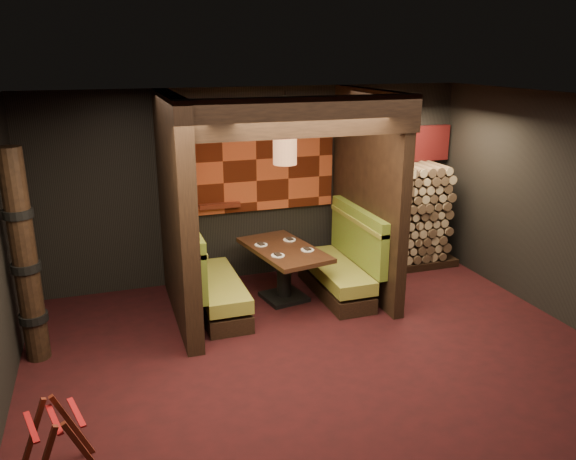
{
  "coord_description": "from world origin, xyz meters",
  "views": [
    {
      "loc": [
        -2.17,
        -5.15,
        3.3
      ],
      "look_at": [
        0.0,
        1.3,
        1.15
      ],
      "focal_mm": 35.0,
      "sensor_mm": 36.0,
      "label": 1
    }
  ],
  "objects_px": {
    "luggage_rack": "(58,444)",
    "pendant_lamp": "(285,147)",
    "totem_column": "(25,259)",
    "booth_bench_left": "(210,284)",
    "dining_table": "(284,264)",
    "firewood_stack": "(404,217)",
    "booth_bench_right": "(342,267)"
  },
  "relations": [
    {
      "from": "booth_bench_left",
      "to": "pendant_lamp",
      "type": "height_order",
      "value": "pendant_lamp"
    },
    {
      "from": "booth_bench_left",
      "to": "booth_bench_right",
      "type": "xyz_separation_m",
      "value": [
        1.89,
        0.0,
        0.0
      ]
    },
    {
      "from": "luggage_rack",
      "to": "pendant_lamp",
      "type": "bearing_deg",
      "value": 44.24
    },
    {
      "from": "booth_bench_right",
      "to": "luggage_rack",
      "type": "bearing_deg",
      "value": -143.49
    },
    {
      "from": "luggage_rack",
      "to": "totem_column",
      "type": "distance_m",
      "value": 2.33
    },
    {
      "from": "dining_table",
      "to": "booth_bench_left",
      "type": "bearing_deg",
      "value": -175.9
    },
    {
      "from": "totem_column",
      "to": "booth_bench_left",
      "type": "bearing_deg",
      "value": 14.75
    },
    {
      "from": "totem_column",
      "to": "firewood_stack",
      "type": "xyz_separation_m",
      "value": [
        5.33,
        1.25,
        -0.37
      ]
    },
    {
      "from": "dining_table",
      "to": "pendant_lamp",
      "type": "bearing_deg",
      "value": -90.0
    },
    {
      "from": "firewood_stack",
      "to": "dining_table",
      "type": "bearing_deg",
      "value": -164.15
    },
    {
      "from": "pendant_lamp",
      "to": "totem_column",
      "type": "bearing_deg",
      "value": -169.6
    },
    {
      "from": "dining_table",
      "to": "pendant_lamp",
      "type": "distance_m",
      "value": 1.63
    },
    {
      "from": "booth_bench_right",
      "to": "firewood_stack",
      "type": "xyz_separation_m",
      "value": [
        1.35,
        0.7,
        0.42
      ]
    },
    {
      "from": "booth_bench_left",
      "to": "luggage_rack",
      "type": "distance_m",
      "value": 3.21
    },
    {
      "from": "totem_column",
      "to": "firewood_stack",
      "type": "height_order",
      "value": "totem_column"
    },
    {
      "from": "dining_table",
      "to": "pendant_lamp",
      "type": "relative_size",
      "value": 1.68
    },
    {
      "from": "booth_bench_right",
      "to": "pendant_lamp",
      "type": "bearing_deg",
      "value": 178.31
    },
    {
      "from": "booth_bench_left",
      "to": "dining_table",
      "type": "height_order",
      "value": "booth_bench_left"
    },
    {
      "from": "booth_bench_left",
      "to": "luggage_rack",
      "type": "height_order",
      "value": "booth_bench_left"
    },
    {
      "from": "booth_bench_right",
      "to": "luggage_rack",
      "type": "xyz_separation_m",
      "value": [
        -3.64,
        -2.7,
        -0.05
      ]
    },
    {
      "from": "booth_bench_left",
      "to": "booth_bench_right",
      "type": "height_order",
      "value": "same"
    },
    {
      "from": "firewood_stack",
      "to": "totem_column",
      "type": "bearing_deg",
      "value": -166.81
    },
    {
      "from": "dining_table",
      "to": "firewood_stack",
      "type": "bearing_deg",
      "value": 15.85
    },
    {
      "from": "pendant_lamp",
      "to": "booth_bench_right",
      "type": "bearing_deg",
      "value": -1.69
    },
    {
      "from": "dining_table",
      "to": "firewood_stack",
      "type": "xyz_separation_m",
      "value": [
        2.2,
        0.63,
        0.29
      ]
    },
    {
      "from": "luggage_rack",
      "to": "firewood_stack",
      "type": "relative_size",
      "value": 0.43
    },
    {
      "from": "pendant_lamp",
      "to": "firewood_stack",
      "type": "xyz_separation_m",
      "value": [
        2.2,
        0.68,
        -1.33
      ]
    },
    {
      "from": "luggage_rack",
      "to": "firewood_stack",
      "type": "xyz_separation_m",
      "value": [
        4.99,
        3.4,
        0.47
      ]
    },
    {
      "from": "totem_column",
      "to": "pendant_lamp",
      "type": "bearing_deg",
      "value": 10.4
    },
    {
      "from": "pendant_lamp",
      "to": "totem_column",
      "type": "relative_size",
      "value": 0.39
    },
    {
      "from": "pendant_lamp",
      "to": "firewood_stack",
      "type": "height_order",
      "value": "pendant_lamp"
    },
    {
      "from": "pendant_lamp",
      "to": "firewood_stack",
      "type": "bearing_deg",
      "value": 17.05
    }
  ]
}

